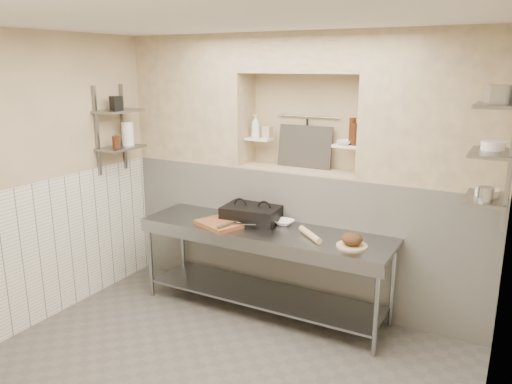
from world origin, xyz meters
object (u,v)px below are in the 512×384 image
Objects in this scene: mixing_bowl at (284,222)px; bowl_alcove at (344,142)px; bread_loaf at (352,239)px; bottle_soap at (256,126)px; jug_left at (128,134)px; panini_press at (252,213)px; rolling_pin at (310,235)px; cutting_board at (219,224)px; prep_table at (263,253)px.

bowl_alcove is (0.49, 0.34, 0.81)m from mixing_bowl.
bottle_soap is (-1.33, 0.63, 0.86)m from bread_loaf.
bottle_soap is 1.43m from jug_left.
panini_press is 1.55× the size of rolling_pin.
jug_left reaches higher than mixing_bowl.
panini_press is at bearing -66.42° from bottle_soap.
panini_press is 0.39m from cutting_board.
rolling_pin is (0.51, -0.02, 0.29)m from prep_table.
jug_left is (-2.21, 0.01, 0.81)m from rolling_pin.
bread_loaf is (0.93, -0.07, 0.33)m from prep_table.
bowl_alcove reaches higher than mixing_bowl.
panini_press is 2.46× the size of bottle_soap.
panini_press is at bearing -156.20° from bowl_alcove.
jug_left reaches higher than prep_table.
panini_press is 0.96m from bottle_soap.
bottle_soap is 1.01m from bowl_alcove.
jug_left is at bearing 178.92° from bread_loaf.
bread_loaf is at bearing -25.50° from bottle_soap.
cutting_board is 2.40× the size of bread_loaf.
prep_table is 10.01× the size of jug_left.
bread_loaf is 2.74m from jug_left.
bowl_alcove is 2.38m from jug_left.
mixing_bowl is 0.45m from rolling_pin.
jug_left is (-1.47, -0.20, 0.76)m from panini_press.
cutting_board is 0.66m from mixing_bowl.
jug_left is at bearing -172.79° from mixing_bowl.
bread_loaf is (1.37, 0.07, 0.05)m from cutting_board.
jug_left reaches higher than panini_press.
jug_left reaches higher than cutting_board.
rolling_pin is 2.35m from jug_left.
bread_loaf is (0.42, -0.04, 0.04)m from rolling_pin.
bowl_alcove reaches higher than prep_table.
bread_loaf is at bearing 3.10° from cutting_board.
panini_press is 1.19m from bowl_alcove.
cutting_board reaches higher than prep_table.
bowl_alcove reaches higher than bread_loaf.
bowl_alcove is at bearing 34.85° from mixing_bowl.
bowl_alcove is at bearing 33.47° from cutting_board.
bottle_soap is at bearing 179.11° from bowl_alcove.
bread_loaf reaches higher than prep_table.
mixing_bowl reaches higher than prep_table.
bread_loaf reaches higher than cutting_board.
cutting_board is at bearing -162.22° from prep_table.
prep_table is 13.05× the size of mixing_bowl.
bowl_alcove is (1.01, -0.02, -0.10)m from bottle_soap.
rolling_pin is at bearing -99.84° from bowl_alcove.
panini_press is at bearing -174.89° from mixing_bowl.
mixing_bowl is at bearing -145.15° from bowl_alcove.
bottle_soap is at bearing 86.76° from cutting_board.
bowl_alcove reaches higher than panini_press.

